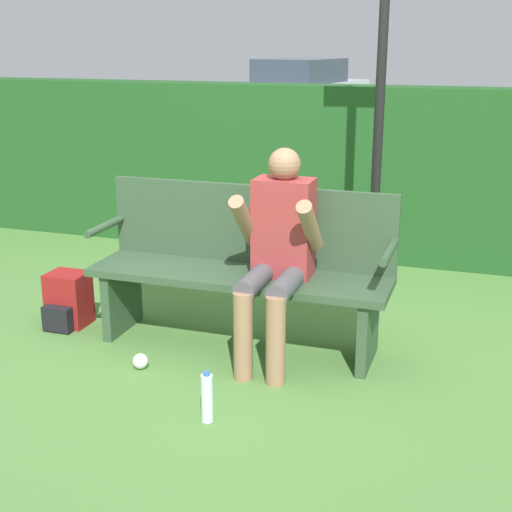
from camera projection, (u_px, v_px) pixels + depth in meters
ground_plane at (239, 345)px, 4.51m from camera, size 40.00×40.00×0.00m
hedge_back at (322, 171)px, 6.27m from camera, size 12.00×0.39×1.48m
park_bench at (242, 267)px, 4.43m from camera, size 1.87×0.49×0.99m
person_seated at (278, 247)px, 4.16m from camera, size 0.48×0.63×1.26m
backpack at (68, 301)px, 4.79m from camera, size 0.26×0.29×0.36m
water_bottle at (207, 398)px, 3.58m from camera, size 0.06×0.06×0.27m
signpost at (380, 103)px, 5.02m from camera, size 0.43×0.09×2.53m
parked_car at (300, 91)px, 16.84m from camera, size 2.67×4.47×1.41m
litter_crumple at (140, 361)px, 4.18m from camera, size 0.09×0.09×0.09m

